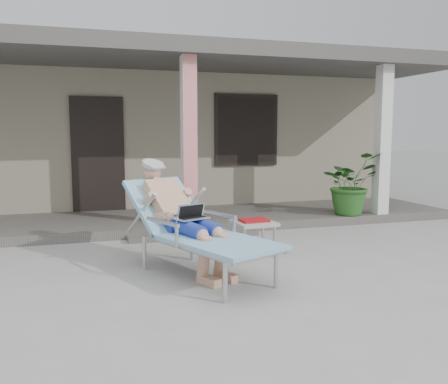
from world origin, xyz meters
name	(u,v)px	position (x,y,z in m)	size (l,w,h in m)	color
ground	(232,271)	(0.00, 0.00, 0.00)	(60.00, 60.00, 0.00)	#9E9E99
house	(149,130)	(0.00, 6.50, 1.67)	(10.40, 5.40, 3.30)	gray
porch_deck	(179,220)	(0.00, 3.00, 0.07)	(10.00, 2.00, 0.15)	#605B56
porch_overhang	(178,61)	(0.00, 2.95, 2.79)	(10.00, 2.30, 2.85)	silver
porch_step	(194,235)	(0.00, 1.85, 0.04)	(2.00, 0.30, 0.07)	#605B56
lounger	(188,199)	(-0.48, 0.12, 0.84)	(1.53, 2.17, 1.37)	#B7B7BC
side_table	(254,225)	(0.53, 0.69, 0.39)	(0.55, 0.55, 0.46)	#A6A5A1
potted_palm	(350,183)	(2.94, 2.25, 0.70)	(1.00, 0.86, 1.11)	#26591E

